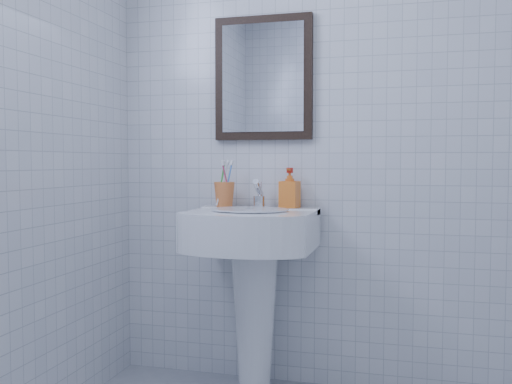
% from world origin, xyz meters
% --- Properties ---
extents(wall_back, '(2.20, 0.02, 2.50)m').
position_xyz_m(wall_back, '(0.00, 1.20, 1.25)').
color(wall_back, silver).
rests_on(wall_back, ground).
extents(washbasin, '(0.59, 0.43, 0.91)m').
position_xyz_m(washbasin, '(-0.33, 0.99, 0.61)').
color(washbasin, white).
rests_on(washbasin, ground).
extents(faucet, '(0.06, 0.13, 0.14)m').
position_xyz_m(faucet, '(-0.33, 1.09, 0.96)').
color(faucet, silver).
rests_on(faucet, washbasin).
extents(toothbrush_cup, '(0.13, 0.13, 0.13)m').
position_xyz_m(toothbrush_cup, '(-0.51, 1.09, 0.96)').
color(toothbrush_cup, orange).
rests_on(toothbrush_cup, washbasin).
extents(soap_dispenser, '(0.10, 0.10, 0.19)m').
position_xyz_m(soap_dispenser, '(-0.18, 1.12, 1.00)').
color(soap_dispenser, '#DE5715').
rests_on(soap_dispenser, washbasin).
extents(wall_mirror, '(0.50, 0.04, 0.62)m').
position_xyz_m(wall_mirror, '(-0.33, 1.18, 1.55)').
color(wall_mirror, black).
rests_on(wall_mirror, wall_back).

